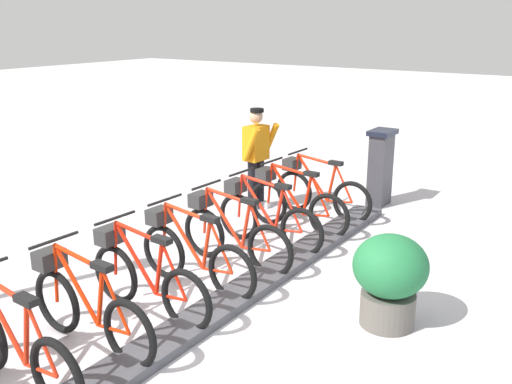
# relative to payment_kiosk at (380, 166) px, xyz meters

# --- Properties ---
(ground_plane) EXTENTS (60.00, 60.00, 0.00)m
(ground_plane) POSITION_rel_payment_kiosk_xyz_m (-0.05, 4.38, -0.67)
(ground_plane) COLOR silver
(dock_rail_base) EXTENTS (0.44, 7.75, 0.10)m
(dock_rail_base) POSITION_rel_payment_kiosk_xyz_m (-0.05, 4.38, -0.62)
(dock_rail_base) COLOR #47474C
(dock_rail_base) RESTS_ON ground
(payment_kiosk) EXTENTS (0.36, 0.52, 1.28)m
(payment_kiosk) POSITION_rel_payment_kiosk_xyz_m (0.00, 0.00, 0.00)
(payment_kiosk) COLOR #38383D
(payment_kiosk) RESTS_ON ground
(bike_docked_0) EXTENTS (1.72, 0.54, 1.02)m
(bike_docked_0) POSITION_rel_payment_kiosk_xyz_m (0.57, 1.10, -0.24)
(bike_docked_0) COLOR black
(bike_docked_0) RESTS_ON ground
(bike_docked_1) EXTENTS (1.72, 0.54, 1.02)m
(bike_docked_1) POSITION_rel_payment_kiosk_xyz_m (0.57, 1.88, -0.24)
(bike_docked_1) COLOR black
(bike_docked_1) RESTS_ON ground
(bike_docked_2) EXTENTS (1.72, 0.54, 1.02)m
(bike_docked_2) POSITION_rel_payment_kiosk_xyz_m (0.57, 2.65, -0.24)
(bike_docked_2) COLOR black
(bike_docked_2) RESTS_ON ground
(bike_docked_3) EXTENTS (1.72, 0.54, 1.02)m
(bike_docked_3) POSITION_rel_payment_kiosk_xyz_m (0.57, 3.42, -0.24)
(bike_docked_3) COLOR black
(bike_docked_3) RESTS_ON ground
(bike_docked_4) EXTENTS (1.72, 0.54, 1.02)m
(bike_docked_4) POSITION_rel_payment_kiosk_xyz_m (0.57, 4.19, -0.24)
(bike_docked_4) COLOR black
(bike_docked_4) RESTS_ON ground
(bike_docked_5) EXTENTS (1.72, 0.54, 1.02)m
(bike_docked_5) POSITION_rel_payment_kiosk_xyz_m (0.57, 4.97, -0.24)
(bike_docked_5) COLOR black
(bike_docked_5) RESTS_ON ground
(bike_docked_6) EXTENTS (1.72, 0.54, 1.02)m
(bike_docked_6) POSITION_rel_payment_kiosk_xyz_m (0.57, 5.74, -0.24)
(bike_docked_6) COLOR black
(bike_docked_6) RESTS_ON ground
(bike_docked_7) EXTENTS (1.72, 0.54, 1.02)m
(bike_docked_7) POSITION_rel_payment_kiosk_xyz_m (0.57, 6.51, -0.24)
(bike_docked_7) COLOR black
(bike_docked_7) RESTS_ON ground
(worker_near_rack) EXTENTS (0.48, 0.64, 1.66)m
(worker_near_rack) POSITION_rel_payment_kiosk_xyz_m (1.61, 1.31, 0.24)
(worker_near_rack) COLOR white
(worker_near_rack) RESTS_ON ground
(planter_bush) EXTENTS (0.76, 0.76, 0.97)m
(planter_bush) POSITION_rel_payment_kiosk_xyz_m (-1.65, 3.74, -0.12)
(planter_bush) COLOR #59544C
(planter_bush) RESTS_ON ground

